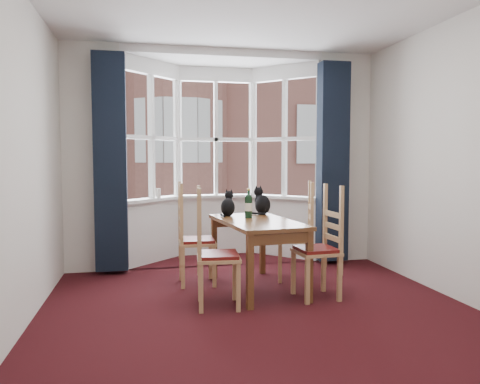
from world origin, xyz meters
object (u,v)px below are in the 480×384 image
object	(u,v)px
chair_right_near	(325,251)
chair_right_far	(303,239)
wine_bottle	(249,205)
dining_table	(257,229)
cat_left	(228,206)
chair_left_near	(209,257)
candle_tall	(158,193)
chair_left_far	(189,242)
cat_right	(262,203)

from	to	relation	value
chair_right_near	chair_right_far	world-z (taller)	same
wine_bottle	chair_right_near	bearing A→B (deg)	-43.39
dining_table	cat_left	xyz separation A→B (m)	(-0.24, 0.41, 0.22)
chair_left_near	cat_left	bearing A→B (deg)	69.05
dining_table	candle_tall	size ratio (longest dim) A/B	10.98
chair_left_near	chair_right_near	distance (m)	1.19
dining_table	chair_left_far	bearing A→B (deg)	153.56
chair_left_near	chair_right_far	size ratio (longest dim) A/B	1.00
dining_table	cat_right	world-z (taller)	cat_right
cat_right	wine_bottle	distance (m)	0.39
chair_right_near	wine_bottle	distance (m)	0.99
chair_left_far	candle_tall	bearing A→B (deg)	103.78
chair_right_far	chair_right_near	bearing A→B (deg)	-91.28
cat_left	cat_right	size ratio (longest dim) A/B	0.90
cat_left	chair_right_far	bearing A→B (deg)	-8.06
cat_left	wine_bottle	bearing A→B (deg)	-48.24
chair_right_far	wine_bottle	xyz separation A→B (m)	(-0.66, -0.09, 0.42)
cat_right	candle_tall	distance (m)	1.57
wine_bottle	chair_right_far	bearing A→B (deg)	8.04
chair_left_far	cat_left	size ratio (longest dim) A/B	2.97
dining_table	chair_right_far	size ratio (longest dim) A/B	1.53
dining_table	wine_bottle	distance (m)	0.32
chair_left_near	wine_bottle	size ratio (longest dim) A/B	2.83
chair_left_far	chair_right_near	size ratio (longest dim) A/B	1.00
chair_right_near	dining_table	bearing A→B (deg)	145.17
cat_left	cat_right	distance (m)	0.43
chair_right_near	chair_left_far	bearing A→B (deg)	149.50
dining_table	wine_bottle	bearing A→B (deg)	104.33
cat_right	wine_bottle	size ratio (longest dim) A/B	1.06
cat_left	wine_bottle	world-z (taller)	wine_bottle
chair_left_far	wine_bottle	bearing A→B (deg)	-13.04
candle_tall	chair_right_far	bearing A→B (deg)	-37.96
dining_table	chair_right_near	distance (m)	0.75
chair_left_near	cat_left	xyz separation A→B (m)	(0.34, 0.90, 0.39)
chair_right_far	candle_tall	distance (m)	2.09
chair_right_far	cat_left	bearing A→B (deg)	171.94
chair_left_far	cat_right	xyz separation A→B (m)	(0.88, 0.16, 0.41)
chair_right_near	candle_tall	distance (m)	2.56
dining_table	chair_right_near	bearing A→B (deg)	-34.83
chair_right_near	candle_tall	bearing A→B (deg)	129.04
dining_table	wine_bottle	world-z (taller)	wine_bottle
dining_table	chair_right_far	world-z (taller)	chair_right_far
chair_right_near	cat_left	bearing A→B (deg)	135.43
dining_table	chair_left_far	world-z (taller)	chair_left_far
chair_right_far	chair_left_near	bearing A→B (deg)	-147.06
chair_right_near	candle_tall	world-z (taller)	candle_tall
chair_right_far	cat_right	world-z (taller)	cat_right
cat_left	cat_right	xyz separation A→B (m)	(0.42, 0.09, 0.01)
chair_left_near	cat_left	distance (m)	1.04
chair_right_far	wine_bottle	bearing A→B (deg)	-171.96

